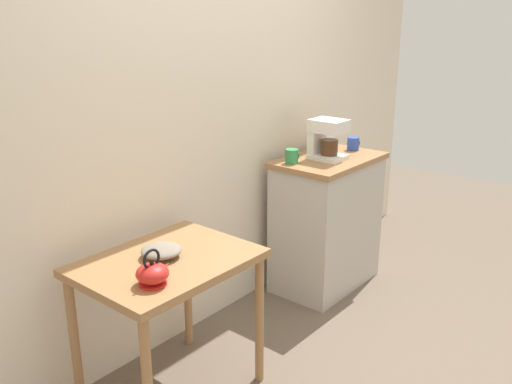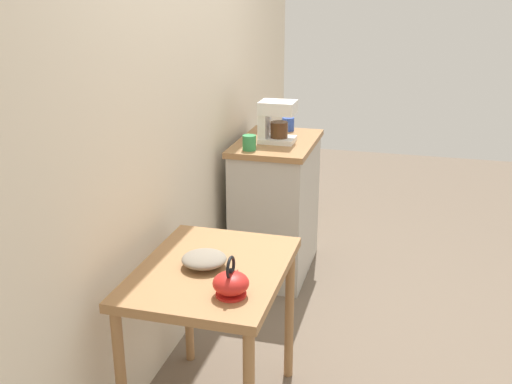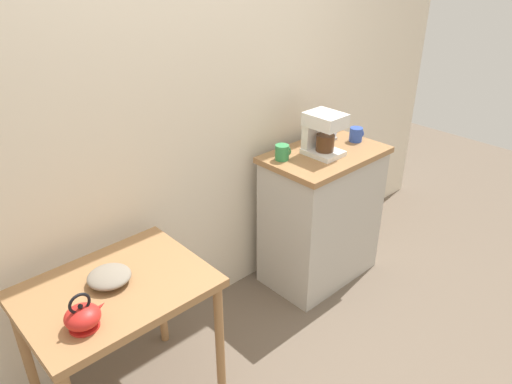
# 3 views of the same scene
# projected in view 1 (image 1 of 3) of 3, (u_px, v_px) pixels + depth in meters

# --- Properties ---
(ground_plane) EXTENTS (8.00, 8.00, 0.00)m
(ground_plane) POSITION_uv_depth(u_px,v_px,m) (263.00, 329.00, 3.33)
(ground_plane) COLOR #6B5B4C
(back_wall) EXTENTS (4.40, 0.10, 2.80)m
(back_wall) POSITION_uv_depth(u_px,v_px,m) (221.00, 88.00, 3.21)
(back_wall) COLOR beige
(back_wall) RESTS_ON ground_plane
(wooden_table) EXTENTS (0.79, 0.60, 0.74)m
(wooden_table) POSITION_uv_depth(u_px,v_px,m) (168.00, 278.00, 2.57)
(wooden_table) COLOR #9E7044
(wooden_table) RESTS_ON ground_plane
(kitchen_counter) EXTENTS (0.76, 0.48, 0.91)m
(kitchen_counter) POSITION_uv_depth(u_px,v_px,m) (327.00, 222.00, 3.77)
(kitchen_counter) COLOR #BCB7AD
(kitchen_counter) RESTS_ON ground_plane
(bowl_stoneware) EXTENTS (0.19, 0.19, 0.06)m
(bowl_stoneware) POSITION_uv_depth(u_px,v_px,m) (161.00, 251.00, 2.55)
(bowl_stoneware) COLOR gray
(bowl_stoneware) RESTS_ON wooden_table
(teakettle) EXTENTS (0.17, 0.14, 0.16)m
(teakettle) POSITION_uv_depth(u_px,v_px,m) (153.00, 273.00, 2.29)
(teakettle) COLOR red
(teakettle) RESTS_ON wooden_table
(coffee_maker) EXTENTS (0.18, 0.22, 0.26)m
(coffee_maker) POSITION_uv_depth(u_px,v_px,m) (326.00, 137.00, 3.56)
(coffee_maker) COLOR white
(coffee_maker) RESTS_ON kitchen_counter
(mug_blue) EXTENTS (0.09, 0.08, 0.09)m
(mug_blue) POSITION_uv_depth(u_px,v_px,m) (353.00, 144.00, 3.81)
(mug_blue) COLOR #2D4CAD
(mug_blue) RESTS_ON kitchen_counter
(mug_tall_green) EXTENTS (0.09, 0.08, 0.09)m
(mug_tall_green) POSITION_uv_depth(u_px,v_px,m) (292.00, 156.00, 3.48)
(mug_tall_green) COLOR #338C4C
(mug_tall_green) RESTS_ON kitchen_counter
(table_clock) EXTENTS (0.12, 0.06, 0.13)m
(table_clock) POSITION_uv_depth(u_px,v_px,m) (330.00, 142.00, 3.81)
(table_clock) COLOR #B2B5BA
(table_clock) RESTS_ON kitchen_counter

